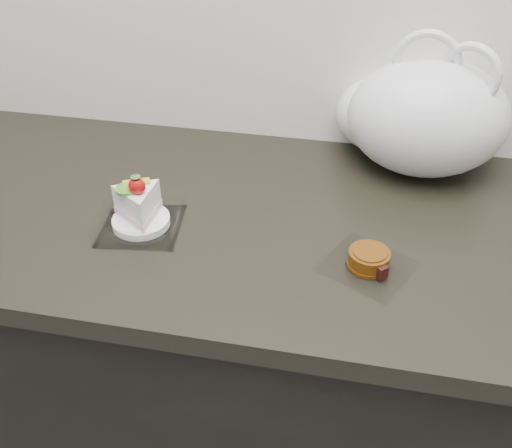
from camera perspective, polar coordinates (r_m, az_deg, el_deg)
counter at (r=1.37m, az=2.92°, el=-14.72°), size 2.04×0.64×0.90m
cake_tray at (r=1.04m, az=-11.53°, el=1.12°), size 0.16×0.16×0.11m
mooncake_wrap at (r=0.96m, az=11.24°, el=-3.62°), size 0.18×0.18×0.03m
plastic_bag at (r=1.21m, az=15.84°, el=10.34°), size 0.39×0.33×0.29m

